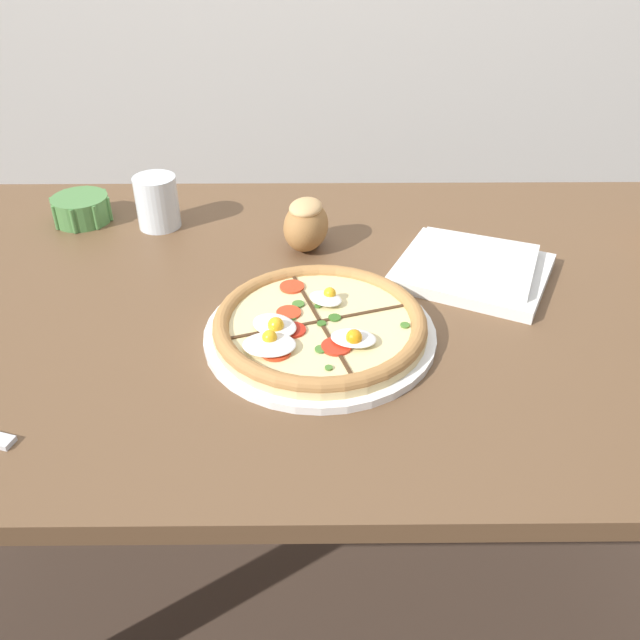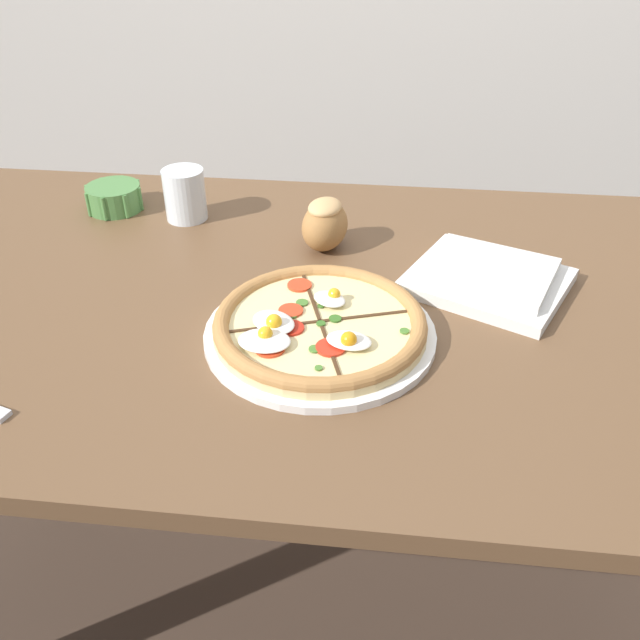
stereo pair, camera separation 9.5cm
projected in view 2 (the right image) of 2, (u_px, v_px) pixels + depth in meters
ground_plane at (302, 586)px, 1.50m from camera, size 12.00×12.00×0.00m
dining_table at (295, 341)px, 1.12m from camera, size 1.57×0.88×0.77m
pizza at (319, 326)px, 0.96m from camera, size 0.33×0.33×0.05m
ramekin_bowl at (114, 197)px, 1.31m from camera, size 0.11×0.11×0.05m
napkin_folded at (488, 278)px, 1.07m from camera, size 0.30×0.28×0.04m
bread_piece_near at (325, 224)px, 1.16m from camera, size 0.10×0.12×0.09m
water_glass at (185, 197)px, 1.27m from camera, size 0.08×0.08×0.10m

